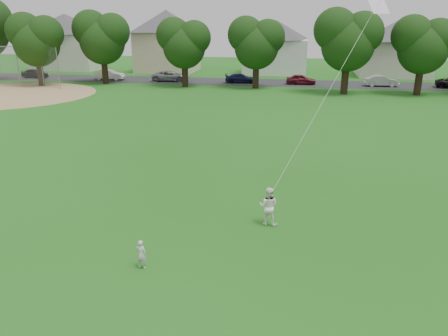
% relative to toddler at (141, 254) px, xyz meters
% --- Properties ---
extents(ground, '(160.00, 160.00, 0.00)m').
position_rel_toddler_xyz_m(ground, '(0.52, 1.19, -0.47)').
color(ground, '#1D5A14').
rests_on(ground, ground).
extents(street, '(90.00, 7.00, 0.01)m').
position_rel_toddler_xyz_m(street, '(0.52, 43.19, -0.47)').
color(street, '#2D2D30').
rests_on(street, ground).
extents(dirt_infield, '(18.00, 18.00, 0.02)m').
position_rel_toddler_xyz_m(dirt_infield, '(-25.48, 29.19, -0.46)').
color(dirt_infield, '#9E7F51').
rests_on(dirt_infield, ground).
extents(toddler, '(0.37, 0.26, 0.94)m').
position_rel_toddler_xyz_m(toddler, '(0.00, 0.00, 0.00)').
color(toddler, silver).
rests_on(toddler, ground).
extents(older_boy, '(0.78, 0.64, 1.46)m').
position_rel_toddler_xyz_m(older_boy, '(3.56, 3.73, 0.26)').
color(older_boy, white).
rests_on(older_boy, ground).
extents(kite, '(2.39, 2.32, 8.49)m').
position_rel_toddler_xyz_m(kite, '(5.38, 5.54, 3.96)').
color(kite, silver).
rests_on(kite, ground).
extents(baseball_backstop, '(10.05, 3.47, 4.48)m').
position_rel_toddler_xyz_m(baseball_backstop, '(-27.43, 34.25, 1.77)').
color(baseball_backstop, gray).
rests_on(baseball_backstop, ground).
extents(tree_row, '(81.56, 9.03, 10.66)m').
position_rel_toddler_xyz_m(tree_row, '(4.11, 37.24, 5.71)').
color(tree_row, black).
rests_on(tree_row, ground).
extents(parked_cars, '(55.77, 2.41, 1.28)m').
position_rel_toddler_xyz_m(parked_cars, '(-3.62, 42.19, 0.14)').
color(parked_cars, black).
rests_on(parked_cars, ground).
extents(house_row, '(77.96, 14.14, 10.28)m').
position_rel_toddler_xyz_m(house_row, '(0.28, 53.19, 4.31)').
color(house_row, silver).
rests_on(house_row, ground).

